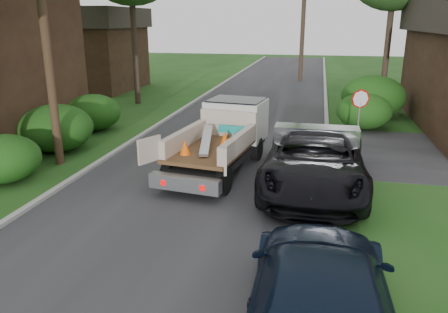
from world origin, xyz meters
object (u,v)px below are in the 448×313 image
Objects in this scene: house_left_far at (87,48)px; navy_suv at (320,298)px; flatbed_truck at (227,132)px; black_pickup at (315,160)px; stop_sign at (360,107)px; utility_pole at (43,15)px.

navy_suv is (17.30, -24.50, -2.22)m from house_left_far.
house_left_far is 1.25× the size of flatbed_truck.
black_pickup is (3.14, -1.77, -0.29)m from flatbed_truck.
flatbed_truck is 9.39m from navy_suv.
flatbed_truck is at bearing -69.89° from navy_suv.
house_left_far is 1.15× the size of black_pickup.
flatbed_truck is 3.61m from black_pickup.
stop_sign is 11.62m from navy_suv.
utility_pole is 1.65× the size of flatbed_truck.
black_pickup is at bearing -21.68° from flatbed_truck.
utility_pole is 12.69m from navy_suv.
flatbed_truck reaches higher than navy_suv.
utility_pole is 18.93m from house_left_far.
stop_sign is at bearing 37.67° from flatbed_truck.
stop_sign is at bearing 71.01° from black_pickup.
house_left_far is at bearing 139.30° from flatbed_truck.
house_left_far is 24.56m from black_pickup.
stop_sign is at bearing -97.68° from navy_suv.
utility_pole is at bearing -159.38° from stop_sign.
house_left_far is 21.11m from flatbed_truck.
utility_pole reaches higher than navy_suv.
navy_suv is (3.34, -8.77, -0.36)m from flatbed_truck.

